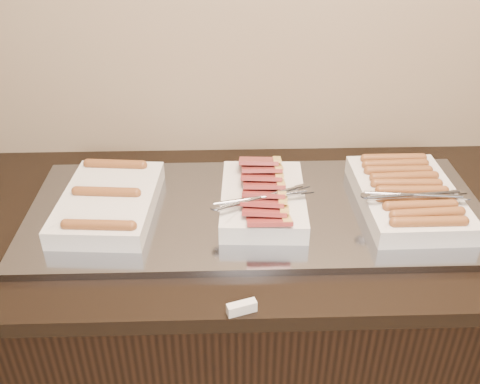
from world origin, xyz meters
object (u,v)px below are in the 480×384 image
at_px(warming_tray, 257,211).
at_px(dish_right, 408,195).
at_px(dish_left, 109,202).
at_px(dish_center, 263,198).
at_px(counter, 256,332).

height_order(warming_tray, dish_right, dish_right).
distance_m(dish_left, dish_center, 0.40).
distance_m(counter, dish_right, 0.64).
distance_m(warming_tray, dish_left, 0.39).
relative_size(counter, warming_tray, 1.72).
bearing_deg(dish_left, dish_center, 3.17).
bearing_deg(counter, dish_right, -0.52).
xyz_separation_m(warming_tray, dish_left, (-0.39, -0.00, 0.04)).
height_order(warming_tray, dish_left, dish_left).
distance_m(counter, dish_center, 0.50).
bearing_deg(dish_right, dish_left, 178.92).
bearing_deg(counter, dish_center, -28.57).
distance_m(dish_left, dish_right, 0.78).
xyz_separation_m(counter, dish_center, (0.01, -0.00, 0.50)).
bearing_deg(dish_left, dish_right, 3.59).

